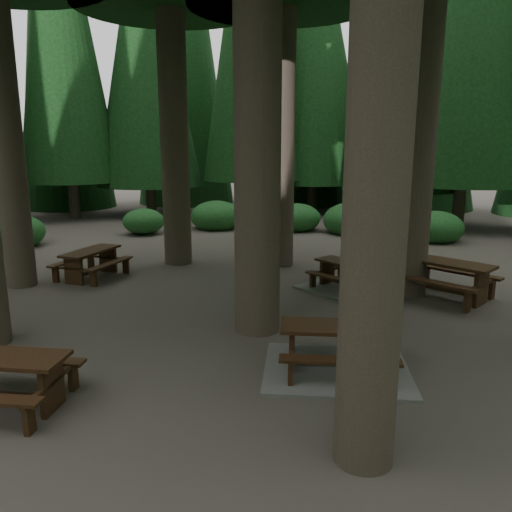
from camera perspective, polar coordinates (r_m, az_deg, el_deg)
The scene contains 7 objects.
ground at distance 9.91m, azimuth -4.40°, elevation -7.77°, with size 80.00×80.00×0.00m, color #4F4840.
picnic_table_a at distance 7.96m, azimuth 9.22°, elevation -11.20°, with size 2.83×2.68×0.75m.
picnic_table_b at distance 13.79m, azimuth -18.31°, elevation -0.37°, with size 1.76×2.01×0.75m.
picnic_table_c at distance 12.24m, azimuth 10.45°, elevation -2.84°, with size 2.43×2.17×0.70m.
picnic_table_d at distance 12.17m, azimuth 20.92°, elevation -1.90°, with size 2.27×1.97×0.86m.
picnic_table_e at distance 7.57m, azimuth -26.93°, elevation -11.85°, with size 2.12×1.97×0.73m.
shrub_ring at distance 9.97m, azimuth 1.44°, elevation -5.17°, with size 23.86×24.64×1.49m.
Camera 1 is at (5.75, -7.30, 3.44)m, focal length 35.00 mm.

